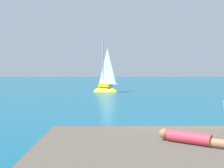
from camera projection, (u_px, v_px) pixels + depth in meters
name	position (u px, v px, depth m)	size (l,w,h in m)	color
ground_plane	(183.00, 137.00, 9.75)	(160.00, 160.00, 0.00)	#0F5675
shore_ledge	(187.00, 162.00, 5.97)	(6.20, 3.83, 0.74)	brown
boulder_seaward	(84.00, 156.00, 7.66)	(1.06, 0.85, 0.58)	#4C5338
boulder_inland	(94.00, 153.00, 7.95)	(1.40, 1.12, 0.77)	#4B4C48
sailboat_near	(106.00, 89.00, 29.00)	(2.94, 2.62, 5.61)	yellow
person_sunbather	(195.00, 139.00, 5.92)	(1.48, 1.18, 0.25)	#DB384C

